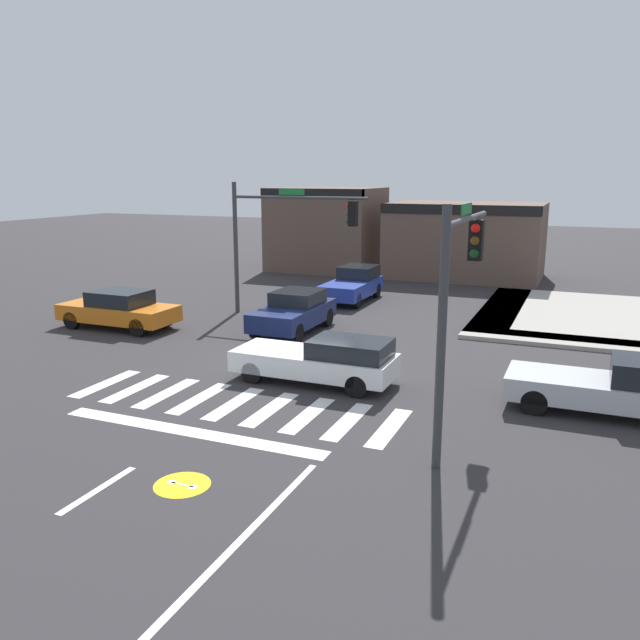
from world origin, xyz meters
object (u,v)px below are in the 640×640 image
(traffic_signal_southeast, at_px, (460,278))
(car_blue, at_px, (353,284))
(traffic_signal_northwest, at_px, (286,226))
(car_silver, at_px, (623,387))
(car_orange, at_px, (119,309))
(car_white, at_px, (322,360))
(car_navy, at_px, (294,312))

(traffic_signal_southeast, xyz_separation_m, car_blue, (-7.51, 14.16, -2.84))
(traffic_signal_northwest, height_order, car_silver, traffic_signal_northwest)
(car_silver, bearing_deg, car_orange, -8.54)
(traffic_signal_northwest, height_order, car_white, traffic_signal_northwest)
(car_orange, bearing_deg, traffic_signal_northwest, 40.32)
(traffic_signal_southeast, xyz_separation_m, car_navy, (-7.47, 7.61, -2.85))
(traffic_signal_northwest, height_order, car_navy, traffic_signal_northwest)
(traffic_signal_northwest, xyz_separation_m, car_silver, (12.32, -6.87, -2.99))
(car_white, height_order, car_blue, car_blue)
(traffic_signal_southeast, height_order, traffic_signal_northwest, traffic_signal_northwest)
(car_navy, relative_size, car_blue, 1.00)
(car_white, relative_size, car_silver, 0.97)
(car_white, relative_size, car_blue, 1.11)
(car_blue, bearing_deg, car_navy, 0.41)
(car_orange, bearing_deg, car_blue, 53.68)
(car_blue, bearing_deg, traffic_signal_northwest, -16.74)
(traffic_signal_northwest, xyz_separation_m, car_white, (4.66, -7.38, -3.04))
(traffic_signal_northwest, xyz_separation_m, car_orange, (-5.03, -4.27, -2.98))
(car_orange, relative_size, car_blue, 1.10)
(car_silver, bearing_deg, traffic_signal_southeast, 39.95)
(car_orange, relative_size, car_white, 0.99)
(traffic_signal_southeast, distance_m, car_blue, 16.28)
(traffic_signal_southeast, relative_size, car_silver, 1.10)
(car_white, bearing_deg, traffic_signal_southeast, 149.78)
(traffic_signal_southeast, bearing_deg, car_navy, 44.46)
(car_blue, bearing_deg, car_orange, -36.32)
(car_navy, distance_m, car_white, 6.15)
(traffic_signal_southeast, xyz_separation_m, car_white, (-4.16, 2.42, -2.93))
(car_white, distance_m, car_silver, 7.68)
(car_navy, height_order, car_silver, car_navy)
(car_white, bearing_deg, car_orange, -17.82)
(traffic_signal_southeast, relative_size, car_navy, 1.26)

